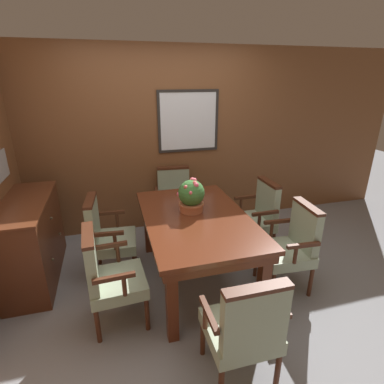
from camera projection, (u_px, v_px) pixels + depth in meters
name	position (u px, v px, depth m)	size (l,w,h in m)	color
ground_plane	(198.00, 289.00, 3.10)	(14.00, 14.00, 0.00)	gray
wall_back	(166.00, 142.00, 4.08)	(7.20, 0.08, 2.45)	brown
dining_table	(196.00, 225.00, 3.02)	(1.02, 1.62, 0.76)	#562614
chair_head_far	(175.00, 198.00, 4.12)	(0.56, 0.51, 0.91)	#472314
chair_left_far	(106.00, 234.00, 3.18)	(0.50, 0.55, 0.91)	#472314
chair_right_far	(257.00, 214.00, 3.64)	(0.47, 0.53, 0.91)	#472314
chair_head_near	(245.00, 327.00, 2.01)	(0.53, 0.47, 0.91)	#472314
chair_right_near	(292.00, 244.00, 3.00)	(0.50, 0.55, 0.91)	#472314
chair_left_near	(108.00, 275.00, 2.53)	(0.49, 0.54, 0.91)	#472314
potted_plant	(191.00, 196.00, 3.04)	(0.28, 0.27, 0.35)	#B2603D
sideboard_cabinet	(32.00, 241.00, 3.14)	(0.46, 1.22, 0.89)	#512816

